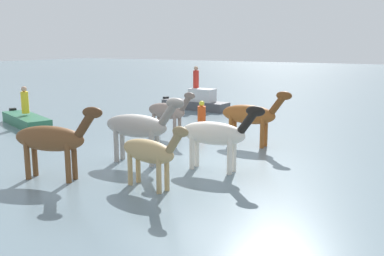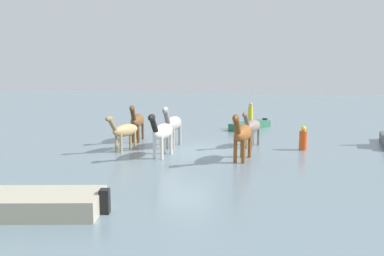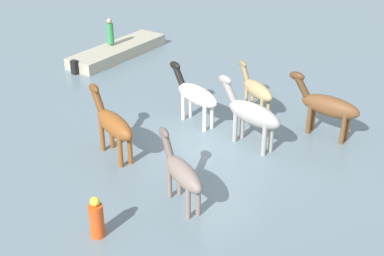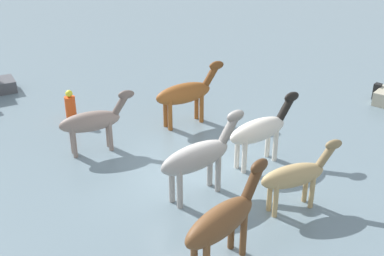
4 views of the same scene
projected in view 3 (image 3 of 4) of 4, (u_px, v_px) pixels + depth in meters
ground_plane at (218, 147)px, 16.79m from camera, size 141.52×141.52×0.00m
horse_pinto_flank at (182, 173)px, 13.52m from camera, size 0.80×2.35×1.81m
horse_dark_mare at (252, 114)px, 16.36m from camera, size 0.81×2.67×2.07m
horse_mid_herd at (113, 124)px, 15.78m from camera, size 0.65×2.58×2.01m
horse_lead at (257, 90)px, 18.56m from camera, size 0.81×2.22×1.72m
horse_rear_stallion at (196, 95)px, 17.84m from camera, size 0.67×2.51×1.95m
horse_gray_outer at (327, 106)px, 16.95m from camera, size 1.11×2.59×2.01m
boat_dinghy_port at (118, 53)px, 24.49m from camera, size 5.61×3.22×0.76m
person_watcher_seated at (110, 32)px, 24.12m from camera, size 0.32×0.32×1.19m
buoy_channel_marker at (97, 219)px, 12.56m from camera, size 0.36×0.36×1.14m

